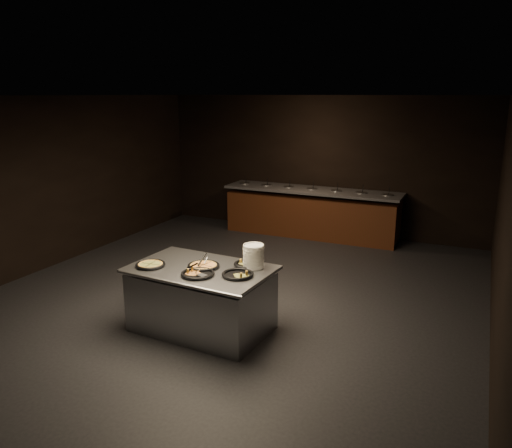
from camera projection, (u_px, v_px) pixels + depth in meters
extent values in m
cube|color=black|center=(234.00, 295.00, 7.49)|extent=(7.00, 8.00, 0.01)
cube|color=black|center=(232.00, 95.00, 6.75)|extent=(7.00, 8.00, 0.01)
cube|color=black|center=(319.00, 165.00, 10.64)|extent=(7.00, 0.01, 2.90)
cube|color=black|center=(51.00, 183.00, 8.54)|extent=(0.01, 8.00, 2.90)
cube|color=black|center=(505.00, 227.00, 5.70)|extent=(0.01, 8.00, 2.90)
cube|color=#4D1F12|center=(311.00, 216.00, 10.52)|extent=(3.60, 0.75, 0.85)
cube|color=#5A5A5F|center=(312.00, 190.00, 10.38)|extent=(3.70, 0.83, 0.05)
cube|color=#39160D|center=(311.00, 233.00, 10.62)|extent=(3.60, 0.69, 0.08)
cylinder|color=#AFB2B7|center=(245.00, 185.00, 11.01)|extent=(0.22, 0.22, 0.08)
cylinder|color=#416E2C|center=(245.00, 183.00, 11.00)|extent=(0.19, 0.19, 0.02)
cylinder|color=black|center=(246.00, 180.00, 10.95)|extent=(0.04, 0.10, 0.19)
cylinder|color=#AFB2B7|center=(267.00, 186.00, 10.80)|extent=(0.22, 0.22, 0.08)
cylinder|color=#416E2C|center=(267.00, 185.00, 10.79)|extent=(0.19, 0.19, 0.02)
cylinder|color=black|center=(267.00, 182.00, 10.74)|extent=(0.04, 0.10, 0.19)
cylinder|color=#AFB2B7|center=(289.00, 188.00, 10.59)|extent=(0.22, 0.22, 0.08)
cylinder|color=#416E2C|center=(289.00, 187.00, 10.58)|extent=(0.19, 0.19, 0.02)
cylinder|color=black|center=(290.00, 183.00, 10.53)|extent=(0.04, 0.10, 0.19)
cylinder|color=#AFB2B7|center=(312.00, 190.00, 10.38)|extent=(0.22, 0.22, 0.08)
cylinder|color=#416E2C|center=(312.00, 189.00, 10.37)|extent=(0.19, 0.19, 0.02)
cylinder|color=black|center=(313.00, 185.00, 10.32)|extent=(0.04, 0.10, 0.19)
cylinder|color=#AFB2B7|center=(336.00, 192.00, 10.17)|extent=(0.22, 0.22, 0.08)
cylinder|color=#416E2C|center=(336.00, 191.00, 10.16)|extent=(0.19, 0.19, 0.02)
cylinder|color=black|center=(337.00, 187.00, 10.11)|extent=(0.04, 0.10, 0.19)
cylinder|color=#AFB2B7|center=(361.00, 194.00, 9.96)|extent=(0.22, 0.22, 0.08)
cylinder|color=#416E2C|center=(361.00, 193.00, 9.95)|extent=(0.19, 0.19, 0.02)
cylinder|color=black|center=(363.00, 189.00, 9.90)|extent=(0.04, 0.10, 0.19)
cylinder|color=#AFB2B7|center=(387.00, 196.00, 9.75)|extent=(0.22, 0.22, 0.08)
cylinder|color=#416E2C|center=(388.00, 195.00, 9.75)|extent=(0.19, 0.19, 0.02)
cylinder|color=black|center=(389.00, 191.00, 9.69)|extent=(0.04, 0.10, 0.19)
cube|color=#AFB2B7|center=(202.00, 302.00, 6.31)|extent=(1.71, 1.11, 0.75)
cube|color=#AFB2B7|center=(201.00, 269.00, 6.20)|extent=(1.80, 1.19, 0.04)
cylinder|color=#AFB2B7|center=(176.00, 284.00, 5.72)|extent=(1.74, 0.14, 0.04)
cylinder|color=white|center=(254.00, 256.00, 6.16)|extent=(0.26, 0.26, 0.29)
cylinder|color=black|center=(150.00, 266.00, 6.25)|extent=(0.35, 0.35, 0.01)
torus|color=black|center=(150.00, 264.00, 6.24)|extent=(0.37, 0.37, 0.04)
torus|color=#A67C2B|center=(150.00, 264.00, 6.24)|extent=(0.31, 0.31, 0.03)
cylinder|color=#B2A047|center=(150.00, 264.00, 6.24)|extent=(0.27, 0.27, 0.02)
cube|color=black|center=(150.00, 264.00, 6.24)|extent=(0.03, 0.27, 0.00)
cube|color=black|center=(150.00, 264.00, 6.24)|extent=(0.27, 0.03, 0.00)
cylinder|color=black|center=(204.00, 267.00, 6.21)|extent=(0.38, 0.38, 0.01)
torus|color=black|center=(204.00, 266.00, 6.20)|extent=(0.40, 0.40, 0.04)
torus|color=#A67C2B|center=(204.00, 265.00, 6.20)|extent=(0.34, 0.34, 0.03)
cylinder|color=#CD8E4A|center=(204.00, 266.00, 6.20)|extent=(0.30, 0.30, 0.02)
cube|color=black|center=(204.00, 265.00, 6.20)|extent=(0.06, 0.29, 0.00)
cube|color=black|center=(204.00, 265.00, 6.20)|extent=(0.29, 0.06, 0.00)
cylinder|color=black|center=(248.00, 265.00, 6.26)|extent=(0.32, 0.32, 0.01)
torus|color=black|center=(248.00, 264.00, 6.26)|extent=(0.35, 0.35, 0.04)
cylinder|color=black|center=(198.00, 275.00, 5.93)|extent=(0.38, 0.38, 0.01)
torus|color=black|center=(198.00, 273.00, 5.93)|extent=(0.40, 0.40, 0.04)
cylinder|color=black|center=(238.00, 275.00, 5.91)|extent=(0.36, 0.36, 0.01)
torus|color=black|center=(238.00, 274.00, 5.91)|extent=(0.38, 0.38, 0.04)
cube|color=#AFB2B7|center=(209.00, 261.00, 6.36)|extent=(0.09, 0.11, 0.00)
cylinder|color=black|center=(202.00, 259.00, 6.19)|extent=(0.02, 0.21, 0.12)
cylinder|color=#AFB2B7|center=(205.00, 261.00, 6.28)|extent=(0.01, 0.11, 0.08)
cube|color=#AFB2B7|center=(202.00, 275.00, 5.88)|extent=(0.13, 0.12, 0.00)
cylinder|color=black|center=(192.00, 266.00, 5.96)|extent=(0.20, 0.08, 0.13)
cylinder|color=#AFB2B7|center=(197.00, 271.00, 5.92)|extent=(0.10, 0.04, 0.08)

